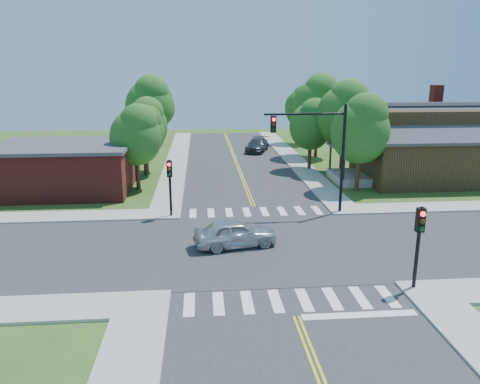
{
  "coord_description": "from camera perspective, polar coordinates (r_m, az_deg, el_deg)",
  "views": [
    {
      "loc": [
        -3.58,
        -23.63,
        9.47
      ],
      "look_at": [
        -1.29,
        3.39,
        2.2
      ],
      "focal_mm": 35.0,
      "sensor_mm": 36.0,
      "label": 1
    }
  ],
  "objects": [
    {
      "name": "car_dgrey",
      "position": [
        53.99,
        2.11,
        5.7
      ],
      "size": [
        5.07,
        6.33,
        1.49
      ],
      "primitive_type": "imported",
      "rotation": [
        0.0,
        0.0,
        -0.31
      ],
      "color": "#333538",
      "rests_on": "ground"
    },
    {
      "name": "intersection_patch",
      "position": [
        25.71,
        3.54,
        -6.64
      ],
      "size": [
        10.2,
        10.2,
        0.06
      ],
      "primitive_type": "cube",
      "color": "#2D2D30",
      "rests_on": "ground"
    },
    {
      "name": "tree_w_b",
      "position": [
        43.77,
        -11.44,
        8.25
      ],
      "size": [
        4.08,
        3.88,
        6.94
      ],
      "color": "#382314",
      "rests_on": "ground"
    },
    {
      "name": "sidewalk_nw",
      "position": [
        42.36,
        -21.49,
        1.13
      ],
      "size": [
        40.0,
        40.0,
        0.14
      ],
      "color": "#9E9B93",
      "rests_on": "ground"
    },
    {
      "name": "road_ew",
      "position": [
        25.7,
        3.54,
        -6.59
      ],
      "size": [
        90.0,
        10.0,
        0.04
      ],
      "primitive_type": "cube",
      "color": "#2D2D30",
      "rests_on": "ground"
    },
    {
      "name": "crosswalk_north",
      "position": [
        31.49,
        1.92,
        -2.42
      ],
      "size": [
        8.85,
        2.0,
        0.01
      ],
      "color": "white",
      "rests_on": "ground"
    },
    {
      "name": "centerline",
      "position": [
        25.7,
        3.54,
        -6.54
      ],
      "size": [
        0.3,
        90.0,
        0.01
      ],
      "color": "yellow",
      "rests_on": "ground"
    },
    {
      "name": "ground",
      "position": [
        25.71,
        3.54,
        -6.64
      ],
      "size": [
        100.0,
        100.0,
        0.0
      ],
      "primitive_type": "plane",
      "color": "#305219",
      "rests_on": "ground"
    },
    {
      "name": "tree_e_b",
      "position": [
        43.35,
        12.7,
        9.48
      ],
      "size": [
        4.99,
        4.74,
        8.49
      ],
      "color": "#382314",
      "rests_on": "ground"
    },
    {
      "name": "tree_w_d",
      "position": [
        61.14,
        -9.91,
        10.4
      ],
      "size": [
        4.3,
        4.08,
        7.31
      ],
      "color": "#382314",
      "rests_on": "ground"
    },
    {
      "name": "signal_pole_se",
      "position": [
        21.33,
        21.03,
        -4.65
      ],
      "size": [
        0.34,
        0.42,
        3.8
      ],
      "color": "black",
      "rests_on": "ground"
    },
    {
      "name": "tree_w_a",
      "position": [
        37.51,
        -12.51,
        6.98
      ],
      "size": [
        4.01,
        3.81,
        6.81
      ],
      "color": "#382314",
      "rests_on": "ground"
    },
    {
      "name": "car_silver",
      "position": [
        25.33,
        -0.58,
        -5.11
      ],
      "size": [
        3.43,
        5.11,
        1.52
      ],
      "primitive_type": "imported",
      "rotation": [
        0.0,
        0.0,
        1.76
      ],
      "color": "silver",
      "rests_on": "ground"
    },
    {
      "name": "tree_house",
      "position": [
        44.31,
        8.75,
        8.29
      ],
      "size": [
        3.97,
        3.77,
        6.75
      ],
      "color": "#382314",
      "rests_on": "ground"
    },
    {
      "name": "tree_bldg",
      "position": [
        42.37,
        -11.56,
        7.45
      ],
      "size": [
        3.7,
        3.52,
        6.3
      ],
      "color": "#382314",
      "rests_on": "ground"
    },
    {
      "name": "tree_w_c",
      "position": [
        51.91,
        -10.94,
        10.59
      ],
      "size": [
        5.13,
        4.87,
        8.71
      ],
      "color": "#382314",
      "rests_on": "ground"
    },
    {
      "name": "house_ne",
      "position": [
        42.67,
        21.31,
        5.71
      ],
      "size": [
        13.05,
        8.8,
        7.11
      ],
      "color": "black",
      "rests_on": "ground"
    },
    {
      "name": "sidewalk_ne",
      "position": [
        44.96,
        20.87,
        1.94
      ],
      "size": [
        40.0,
        40.0,
        0.14
      ],
      "color": "#9E9B93",
      "rests_on": "ground"
    },
    {
      "name": "tree_e_a",
      "position": [
        37.21,
        14.62,
        7.65
      ],
      "size": [
        4.51,
        4.28,
        7.66
      ],
      "color": "#382314",
      "rests_on": "ground"
    },
    {
      "name": "crosswalk_south",
      "position": [
        20.14,
        6.13,
        -12.99
      ],
      "size": [
        8.85,
        2.0,
        0.01
      ],
      "color": "white",
      "rests_on": "ground"
    },
    {
      "name": "tree_e_d",
      "position": [
        59.66,
        7.69,
        10.43
      ],
      "size": [
        4.35,
        4.14,
        7.4
      ],
      "color": "#382314",
      "rests_on": "ground"
    },
    {
      "name": "tree_e_c",
      "position": [
        50.82,
        9.56,
        10.69
      ],
      "size": [
        5.23,
        4.96,
        8.88
      ],
      "color": "#382314",
      "rests_on": "ground"
    },
    {
      "name": "stop_bar",
      "position": [
        19.59,
        14.36,
        -14.42
      ],
      "size": [
        4.6,
        0.45,
        0.09
      ],
      "primitive_type": "cube",
      "color": "white",
      "rests_on": "ground"
    },
    {
      "name": "signal_pole_nw",
      "position": [
        30.06,
        -8.56,
        1.75
      ],
      "size": [
        0.34,
        0.42,
        3.8
      ],
      "color": "black",
      "rests_on": "ground"
    },
    {
      "name": "road_ns",
      "position": [
        25.71,
        3.54,
        -6.6
      ],
      "size": [
        10.0,
        90.0,
        0.04
      ],
      "primitive_type": "cube",
      "color": "#2D2D30",
      "rests_on": "ground"
    },
    {
      "name": "signal_mast_ne",
      "position": [
        30.52,
        9.49,
        6.1
      ],
      "size": [
        5.3,
        0.42,
        7.2
      ],
      "color": "black",
      "rests_on": "ground"
    },
    {
      "name": "building_nw",
      "position": [
        39.08,
        -20.53,
        2.85
      ],
      "size": [
        10.4,
        8.4,
        3.73
      ],
      "color": "maroon",
      "rests_on": "ground"
    }
  ]
}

